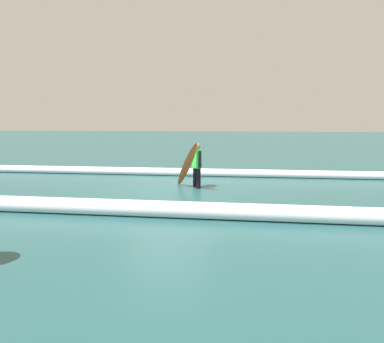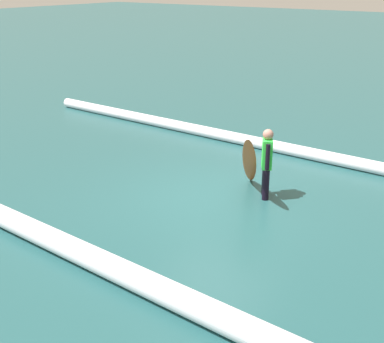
{
  "view_description": "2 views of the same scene",
  "coord_description": "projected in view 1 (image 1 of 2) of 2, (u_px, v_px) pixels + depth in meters",
  "views": [
    {
      "loc": [
        -2.41,
        12.62,
        2.27
      ],
      "look_at": [
        -0.87,
        0.51,
        0.69
      ],
      "focal_mm": 38.42,
      "sensor_mm": 36.0,
      "label": 1
    },
    {
      "loc": [
        -5.46,
        8.25,
        4.38
      ],
      "look_at": [
        -0.37,
        1.25,
        1.05
      ],
      "focal_mm": 47.82,
      "sensor_mm": 36.0,
      "label": 2
    }
  ],
  "objects": [
    {
      "name": "wave_crest_foreground",
      "position": [
        218.0,
        173.0,
        16.18
      ],
      "size": [
        20.03,
        0.58,
        0.3
      ],
      "primitive_type": "cylinder",
      "rotation": [
        0.0,
        1.57,
        -0.01
      ],
      "color": "white",
      "rests_on": "ground_plane"
    },
    {
      "name": "ground_plane",
      "position": [
        167.0,
        191.0,
        13.01
      ],
      "size": [
        121.93,
        121.93,
        0.0
      ],
      "primitive_type": "plane",
      "color": "#214F52"
    },
    {
      "name": "surfer",
      "position": [
        197.0,
        163.0,
        13.45
      ],
      "size": [
        0.35,
        0.47,
        1.48
      ],
      "rotation": [
        0.0,
        0.0,
        5.26
      ],
      "color": "black",
      "rests_on": "ground_plane"
    },
    {
      "name": "wave_crest_midground",
      "position": [
        90.0,
        207.0,
        9.75
      ],
      "size": [
        25.39,
        1.15,
        0.39
      ],
      "primitive_type": "cylinder",
      "rotation": [
        0.0,
        1.57,
        -0.03
      ],
      "color": "white",
      "rests_on": "ground_plane"
    },
    {
      "name": "surfboard",
      "position": [
        187.0,
        165.0,
        13.31
      ],
      "size": [
        1.07,
        1.79,
        1.57
      ],
      "color": "#E55926",
      "rests_on": "ground_plane"
    }
  ]
}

